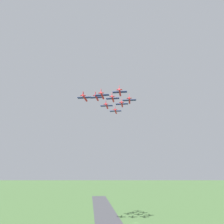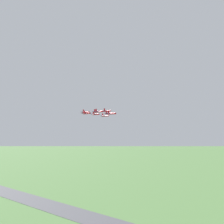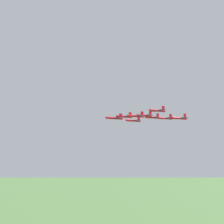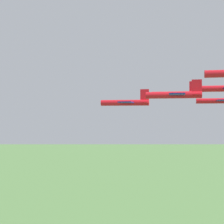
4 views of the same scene
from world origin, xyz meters
The scene contains 9 objects.
jet_0 centered at (53.72, -22.93, 99.24)m, with size 10.96×10.51×3.66m.
jet_1 centered at (63.35, -31.04, 100.45)m, with size 10.96×10.51×3.66m.
jet_2 centered at (65.49, -18.46, 101.43)m, with size 10.96×10.51×3.66m.
jet_3 centered at (72.98, -39.16, 103.66)m, with size 10.96×10.51×3.66m.
jet_4 centered at (75.12, -26.57, 102.09)m, with size 10.96×10.51×3.66m.
jet_5 centered at (77.26, -13.98, 100.02)m, with size 10.96×10.51×3.66m.
jet_6 centered at (82.61, -47.27, 99.15)m, with size 10.96×10.51×3.66m.
jet_7 centered at (84.75, -34.68, 100.35)m, with size 10.96×10.51×3.66m.
jet_8 centered at (86.89, -22.09, 102.09)m, with size 10.96×10.51×3.66m.
Camera 3 is at (-61.97, -161.31, 79.23)m, focal length 50.00 mm.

